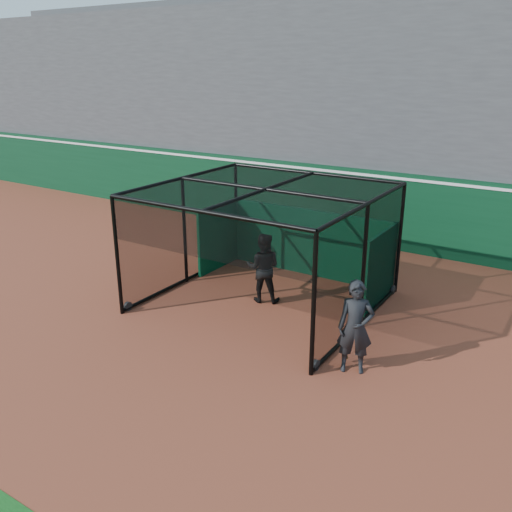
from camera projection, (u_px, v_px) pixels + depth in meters
The scene contains 6 objects.
ground at pixel (182, 335), 12.05m from camera, with size 120.00×120.00×0.00m, color brown.
outfield_wall at pixel (342, 202), 18.38m from camera, with size 50.00×0.50×2.50m.
grandstand at pixel (388, 99), 20.32m from camera, with size 50.00×7.85×8.95m.
batting_cage at pixel (266, 248), 13.28m from camera, with size 5.21×4.98×2.90m.
batter at pixel (263, 268), 13.53m from camera, with size 0.87×0.68×1.78m, color black.
on_deck_player at pixel (355, 327), 10.35m from camera, with size 0.81×0.69×1.88m.
Camera 1 is at (7.19, -8.20, 5.65)m, focal length 38.00 mm.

